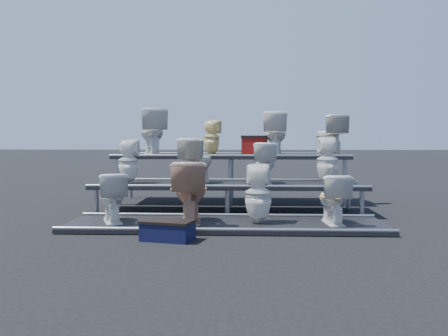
{
  "coord_description": "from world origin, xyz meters",
  "views": [
    {
      "loc": [
        0.27,
        -7.85,
        1.19
      ],
      "look_at": [
        -0.08,
        0.1,
        0.7
      ],
      "focal_mm": 40.0,
      "sensor_mm": 36.0,
      "label": 1
    }
  ],
  "objects_px": {
    "toilet_10": "(275,134)",
    "red_crate": "(254,147)",
    "toilet_8": "(152,132)",
    "toilet_3": "(333,199)",
    "toilet_7": "(328,160)",
    "toilet_11": "(329,135)",
    "toilet_9": "(212,137)",
    "toilet_4": "(128,161)",
    "toilet_1": "(190,192)",
    "toilet_5": "(197,161)",
    "step_stool": "(168,231)",
    "toilet_2": "(258,194)",
    "toilet_6": "(265,163)",
    "toilet_0": "(112,197)"
  },
  "relations": [
    {
      "from": "toilet_1",
      "to": "toilet_3",
      "type": "height_order",
      "value": "toilet_1"
    },
    {
      "from": "toilet_0",
      "to": "toilet_11",
      "type": "relative_size",
      "value": 0.9
    },
    {
      "from": "toilet_5",
      "to": "step_stool",
      "type": "distance_m",
      "value": 2.29
    },
    {
      "from": "toilet_2",
      "to": "toilet_0",
      "type": "bearing_deg",
      "value": 2.29
    },
    {
      "from": "toilet_1",
      "to": "toilet_5",
      "type": "height_order",
      "value": "toilet_5"
    },
    {
      "from": "toilet_10",
      "to": "red_crate",
      "type": "bearing_deg",
      "value": -7.05
    },
    {
      "from": "toilet_2",
      "to": "toilet_10",
      "type": "bearing_deg",
      "value": -95.81
    },
    {
      "from": "red_crate",
      "to": "toilet_7",
      "type": "bearing_deg",
      "value": -43.02
    },
    {
      "from": "toilet_3",
      "to": "toilet_5",
      "type": "relative_size",
      "value": 0.9
    },
    {
      "from": "toilet_8",
      "to": "toilet_3",
      "type": "bearing_deg",
      "value": 119.79
    },
    {
      "from": "red_crate",
      "to": "toilet_9",
      "type": "bearing_deg",
      "value": -167.02
    },
    {
      "from": "toilet_4",
      "to": "toilet_11",
      "type": "height_order",
      "value": "toilet_11"
    },
    {
      "from": "toilet_10",
      "to": "red_crate",
      "type": "distance_m",
      "value": 0.45
    },
    {
      "from": "toilet_2",
      "to": "toilet_3",
      "type": "height_order",
      "value": "toilet_2"
    },
    {
      "from": "toilet_2",
      "to": "toilet_6",
      "type": "relative_size",
      "value": 1.19
    },
    {
      "from": "toilet_7",
      "to": "toilet_1",
      "type": "bearing_deg",
      "value": 35.49
    },
    {
      "from": "toilet_3",
      "to": "toilet_7",
      "type": "relative_size",
      "value": 0.88
    },
    {
      "from": "toilet_7",
      "to": "toilet_8",
      "type": "height_order",
      "value": "toilet_8"
    },
    {
      "from": "toilet_5",
      "to": "step_stool",
      "type": "relative_size",
      "value": 1.26
    },
    {
      "from": "toilet_1",
      "to": "toilet_4",
      "type": "xyz_separation_m",
      "value": [
        -1.13,
        1.3,
        0.34
      ]
    },
    {
      "from": "toilet_3",
      "to": "toilet_9",
      "type": "bearing_deg",
      "value": -60.1
    },
    {
      "from": "toilet_5",
      "to": "toilet_10",
      "type": "bearing_deg",
      "value": -118.24
    },
    {
      "from": "toilet_2",
      "to": "toilet_11",
      "type": "distance_m",
      "value": 3.03
    },
    {
      "from": "toilet_1",
      "to": "toilet_3",
      "type": "bearing_deg",
      "value": 176.2
    },
    {
      "from": "toilet_7",
      "to": "toilet_10",
      "type": "distance_m",
      "value": 1.56
    },
    {
      "from": "toilet_10",
      "to": "red_crate",
      "type": "height_order",
      "value": "toilet_10"
    },
    {
      "from": "toilet_9",
      "to": "toilet_3",
      "type": "bearing_deg",
      "value": 143.91
    },
    {
      "from": "toilet_10",
      "to": "toilet_5",
      "type": "bearing_deg",
      "value": 48.71
    },
    {
      "from": "toilet_10",
      "to": "toilet_4",
      "type": "bearing_deg",
      "value": 32.18
    },
    {
      "from": "toilet_10",
      "to": "toilet_6",
      "type": "bearing_deg",
      "value": 83.5
    },
    {
      "from": "toilet_0",
      "to": "toilet_5",
      "type": "xyz_separation_m",
      "value": [
        1.02,
        1.3,
        0.43
      ]
    },
    {
      "from": "toilet_4",
      "to": "toilet_11",
      "type": "bearing_deg",
      "value": -155.76
    },
    {
      "from": "toilet_3",
      "to": "toilet_7",
      "type": "height_order",
      "value": "toilet_7"
    },
    {
      "from": "toilet_1",
      "to": "toilet_2",
      "type": "distance_m",
      "value": 0.91
    },
    {
      "from": "toilet_2",
      "to": "toilet_9",
      "type": "height_order",
      "value": "toilet_9"
    },
    {
      "from": "toilet_1",
      "to": "toilet_3",
      "type": "xyz_separation_m",
      "value": [
        1.89,
        0.0,
        -0.09
      ]
    },
    {
      "from": "toilet_4",
      "to": "step_stool",
      "type": "height_order",
      "value": "toilet_4"
    },
    {
      "from": "toilet_1",
      "to": "toilet_10",
      "type": "xyz_separation_m",
      "value": [
        1.28,
        2.6,
        0.78
      ]
    },
    {
      "from": "toilet_5",
      "to": "toilet_7",
      "type": "bearing_deg",
      "value": -163.18
    },
    {
      "from": "toilet_7",
      "to": "toilet_11",
      "type": "relative_size",
      "value": 1.01
    },
    {
      "from": "toilet_10",
      "to": "toilet_11",
      "type": "bearing_deg",
      "value": -176.23
    },
    {
      "from": "toilet_3",
      "to": "toilet_9",
      "type": "height_order",
      "value": "toilet_9"
    },
    {
      "from": "toilet_4",
      "to": "toilet_6",
      "type": "relative_size",
      "value": 1.08
    },
    {
      "from": "toilet_5",
      "to": "toilet_3",
      "type": "bearing_deg",
      "value": 162.61
    },
    {
      "from": "red_crate",
      "to": "toilet_2",
      "type": "bearing_deg",
      "value": -82.11
    },
    {
      "from": "toilet_9",
      "to": "red_crate",
      "type": "xyz_separation_m",
      "value": [
        0.79,
        0.07,
        -0.17
      ]
    },
    {
      "from": "toilet_6",
      "to": "toilet_10",
      "type": "relative_size",
      "value": 0.83
    },
    {
      "from": "toilet_3",
      "to": "step_stool",
      "type": "xyz_separation_m",
      "value": [
        -2.04,
        -0.87,
        -0.28
      ]
    },
    {
      "from": "toilet_4",
      "to": "red_crate",
      "type": "height_order",
      "value": "red_crate"
    },
    {
      "from": "toilet_8",
      "to": "toilet_11",
      "type": "bearing_deg",
      "value": 162.0
    }
  ]
}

